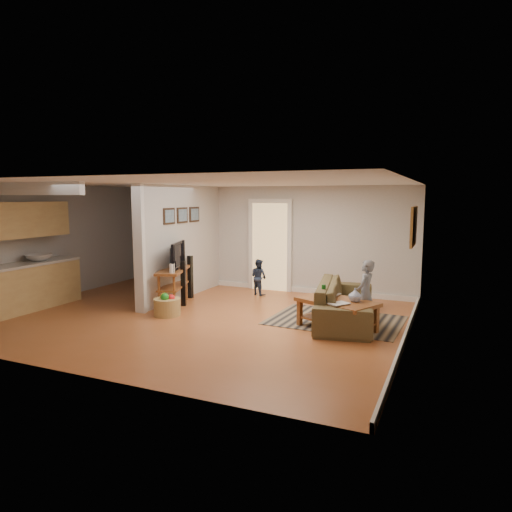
# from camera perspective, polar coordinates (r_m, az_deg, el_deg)

# --- Properties ---
(ground) EXTENTS (7.50, 7.50, 0.00)m
(ground) POSITION_cam_1_polar(r_m,az_deg,el_deg) (8.70, -7.39, -7.64)
(ground) COLOR #9A5327
(ground) RESTS_ON ground
(room_shell) EXTENTS (7.54, 6.02, 2.52)m
(room_shell) POSITION_cam_1_polar(r_m,az_deg,el_deg) (9.38, -11.79, 2.41)
(room_shell) COLOR #BBB8B3
(room_shell) RESTS_ON ground
(area_rug) EXTENTS (2.41, 1.81, 0.01)m
(area_rug) POSITION_cam_1_polar(r_m,az_deg,el_deg) (8.55, 9.93, -7.92)
(area_rug) COLOR black
(area_rug) RESTS_ON ground
(sofa) EXTENTS (1.38, 2.58, 0.71)m
(sofa) POSITION_cam_1_polar(r_m,az_deg,el_deg) (8.56, 11.05, -7.98)
(sofa) COLOR #4D4626
(sofa) RESTS_ON ground
(coffee_table) EXTENTS (1.50, 1.24, 0.77)m
(coffee_table) POSITION_cam_1_polar(r_m,az_deg,el_deg) (7.91, 10.23, -6.24)
(coffee_table) COLOR brown
(coffee_table) RESTS_ON ground
(tv_console) EXTENTS (0.84, 1.30, 1.05)m
(tv_console) POSITION_cam_1_polar(r_m,az_deg,el_deg) (9.58, -10.28, -2.04)
(tv_console) COLOR brown
(tv_console) RESTS_ON ground
(speaker_left) EXTENTS (0.12, 0.12, 0.93)m
(speaker_left) POSITION_cam_1_polar(r_m,az_deg,el_deg) (9.56, -9.07, -3.43)
(speaker_left) COLOR black
(speaker_left) RESTS_ON ground
(speaker_right) EXTENTS (0.10, 0.10, 0.95)m
(speaker_right) POSITION_cam_1_polar(r_m,az_deg,el_deg) (10.27, -8.21, -2.60)
(speaker_right) COLOR black
(speaker_right) RESTS_ON ground
(toy_basket) EXTENTS (0.50, 0.50, 0.45)m
(toy_basket) POSITION_cam_1_polar(r_m,az_deg,el_deg) (8.90, -11.05, -6.14)
(toy_basket) COLOR olive
(toy_basket) RESTS_ON ground
(child) EXTENTS (0.35, 0.47, 1.18)m
(child) POSITION_cam_1_polar(r_m,az_deg,el_deg) (8.23, 13.39, -8.66)
(child) COLOR slate
(child) RESTS_ON ground
(toddler) EXTENTS (0.49, 0.45, 0.83)m
(toddler) POSITION_cam_1_polar(r_m,az_deg,el_deg) (10.58, 0.33, -4.86)
(toddler) COLOR #202C44
(toddler) RESTS_ON ground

